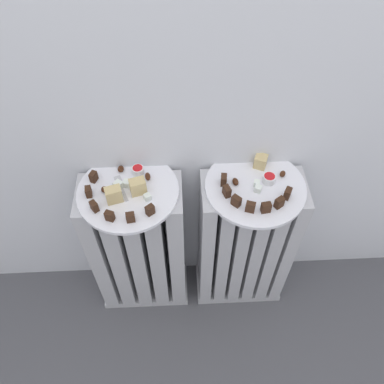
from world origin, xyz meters
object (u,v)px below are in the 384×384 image
(radiator_right, at_px, (244,245))
(jam_bowl_left, at_px, (138,170))
(radiator_left, at_px, (140,249))
(plate_right, at_px, (255,187))
(plate_left, at_px, (128,191))
(jam_bowl_right, at_px, (269,178))
(fork, at_px, (121,186))

(radiator_right, distance_m, jam_bowl_left, 0.51)
(radiator_left, height_order, radiator_right, same)
(radiator_right, height_order, plate_right, plate_right)
(radiator_right, xyz_separation_m, plate_left, (-0.39, 0.00, 0.34))
(radiator_left, relative_size, plate_left, 2.12)
(jam_bowl_right, distance_m, fork, 0.45)
(plate_left, xyz_separation_m, jam_bowl_right, (0.43, 0.01, 0.02))
(radiator_right, bearing_deg, jam_bowl_left, 169.54)
(plate_left, distance_m, jam_bowl_left, 0.08)
(plate_left, bearing_deg, fork, 144.77)
(jam_bowl_left, xyz_separation_m, jam_bowl_right, (0.40, -0.05, -0.00))
(jam_bowl_right, bearing_deg, plate_right, -160.76)
(radiator_left, distance_m, plate_right, 0.52)
(radiator_left, height_order, fork, fork)
(radiator_right, height_order, jam_bowl_right, jam_bowl_right)
(jam_bowl_left, xyz_separation_m, fork, (-0.05, -0.05, -0.01))
(radiator_left, height_order, jam_bowl_left, jam_bowl_left)
(radiator_left, xyz_separation_m, jam_bowl_right, (0.43, 0.01, 0.36))
(plate_right, bearing_deg, jam_bowl_right, 19.24)
(plate_right, relative_size, fork, 2.97)
(radiator_right, xyz_separation_m, fork, (-0.41, 0.01, 0.35))
(radiator_left, bearing_deg, plate_right, -0.00)
(plate_right, bearing_deg, radiator_left, 180.00)
(plate_right, xyz_separation_m, fork, (-0.41, 0.01, 0.01))
(jam_bowl_right, xyz_separation_m, fork, (-0.45, 0.00, -0.01))
(plate_right, bearing_deg, fork, 177.93)
(jam_bowl_left, bearing_deg, plate_right, -10.46)
(plate_left, relative_size, jam_bowl_right, 7.72)
(radiator_left, height_order, jam_bowl_right, jam_bowl_right)
(plate_left, height_order, jam_bowl_right, jam_bowl_right)
(jam_bowl_left, distance_m, fork, 0.07)
(plate_left, distance_m, plate_right, 0.39)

